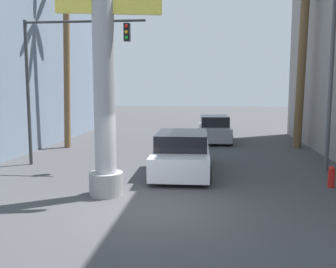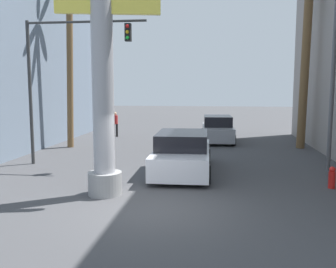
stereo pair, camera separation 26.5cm
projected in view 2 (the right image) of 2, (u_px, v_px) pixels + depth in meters
ground_plane at (183, 149)px, 19.91m from camera, size 92.15×92.15×0.00m
neon_sign_pole at (102, 6)px, 10.79m from camera, size 3.38×1.03×11.12m
street_lamp at (325, 48)px, 14.04m from camera, size 2.45×0.28×7.96m
traffic_light_mast at (64, 64)px, 15.40m from camera, size 5.07×0.32×6.00m
car_lead at (182, 153)px, 14.41m from camera, size 2.24×5.03×1.56m
car_far at (217, 129)px, 22.67m from camera, size 2.05×4.45×1.56m
palm_tree_mid_right at (306, 51)px, 19.47m from camera, size 2.54×2.47×8.95m
palm_tree_mid_left at (70, 46)px, 19.93m from camera, size 2.88×2.83×9.04m
pedestrian_far_left at (115, 122)px, 24.77m from camera, size 0.45×0.45×1.65m
fire_hydrant at (332, 178)px, 12.14m from camera, size 0.22×0.22×0.72m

